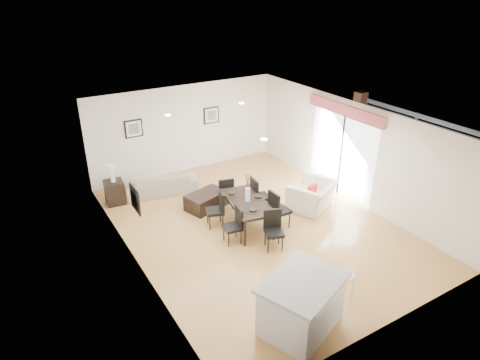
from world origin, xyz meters
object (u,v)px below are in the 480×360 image
dining_chair_wnear (235,223)px  side_table (115,192)px  dining_chair_wfar (218,207)px  kitchen_island (301,304)px  coffee_table (206,200)px  armchair (312,196)px  dining_chair_foot (226,192)px  dining_table (247,204)px  dining_chair_enear (277,208)px  sofa (161,183)px  dining_chair_efar (258,194)px  bar_stool (345,279)px  dining_chair_head (273,227)px

dining_chair_wnear → side_table: (-1.83, 3.29, -0.16)m
dining_chair_wfar → kitchen_island: 3.74m
dining_chair_wnear → coffee_table: bearing=-177.2°
coffee_table → side_table: size_ratio=1.65×
armchair → dining_chair_foot: (-1.94, 1.17, 0.12)m
dining_table → side_table: 3.76m
dining_chair_wnear → kitchen_island: (-0.40, -2.90, 0.02)m
dining_chair_wfar → dining_chair_foot: dining_chair_wfar is taller
armchair → kitchen_island: kitchen_island is taller
dining_chair_enear → dining_chair_foot: dining_chair_enear is taller
sofa → dining_table: dining_table is taller
armchair → coffee_table: size_ratio=1.10×
dining_table → dining_chair_wnear: 0.75m
armchair → dining_table: armchair is taller
armchair → dining_chair_wnear: bearing=-18.5°
coffee_table → kitchen_island: kitchen_island is taller
dining_chair_enear → coffee_table: bearing=30.3°
dining_table → dining_chair_wnear: size_ratio=2.07×
side_table → sofa: bearing=-2.8°
dining_chair_efar → dining_chair_foot: (-0.61, 0.61, -0.04)m
sofa → dining_table: (1.12, -2.80, 0.33)m
dining_table → dining_chair_enear: size_ratio=1.84×
dining_chair_wfar → dining_chair_enear: (1.18, -0.81, 0.04)m
bar_stool → sofa: bearing=100.3°
armchair → dining_chair_head: (-1.89, -0.91, 0.13)m
coffee_table → kitchen_island: bearing=-114.0°
armchair → dining_table: size_ratio=0.65×
dining_chair_efar → dining_chair_head: (-0.56, -1.47, -0.03)m
dining_chair_foot → coffee_table: 0.59m
dining_chair_wfar → dining_chair_efar: size_ratio=0.94×
sofa → dining_table: 3.03m
sofa → dining_chair_efar: 2.92m
sofa → coffee_table: sofa is taller
dining_chair_wfar → bar_stool: (0.59, -3.72, 0.13)m
dining_chair_foot → dining_chair_wfar: bearing=63.4°
dining_chair_wfar → armchair: bearing=95.9°
dining_chair_wnear → side_table: size_ratio=1.35×
dining_chair_wfar → dining_table: bearing=74.1°
armchair → dining_chair_efar: bearing=-48.1°
dining_chair_efar → side_table: size_ratio=1.51×
coffee_table → side_table: bearing=125.7°
dining_chair_efar → dining_table: bearing=134.6°
dining_table → dining_chair_efar: 0.73m
dining_chair_wfar → dining_chair_wnear: bearing=17.7°
sofa → dining_chair_head: 4.01m
dining_chair_wnear → dining_chair_efar: bearing=133.9°
dining_chair_enear → dining_chair_foot: size_ratio=1.08×
dining_chair_enear → bar_stool: 2.97m
coffee_table → side_table: (-1.99, 1.51, 0.11)m
dining_chair_wnear → dining_chair_wfar: (0.00, 0.82, 0.02)m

